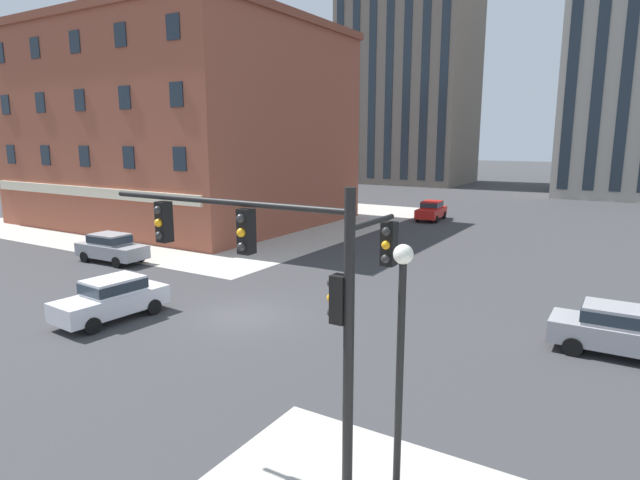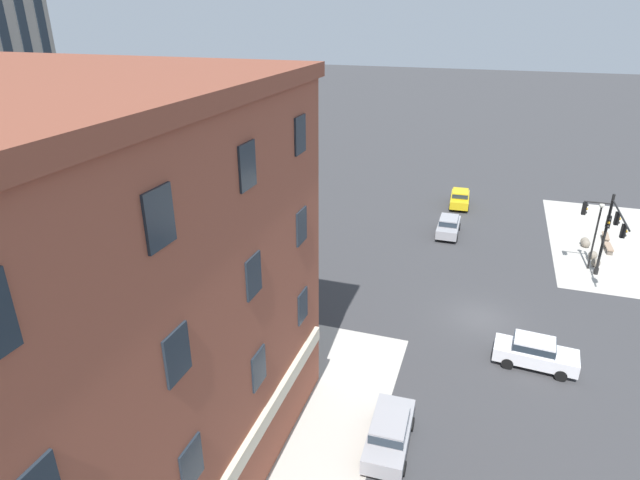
{
  "view_description": "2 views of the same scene",
  "coord_description": "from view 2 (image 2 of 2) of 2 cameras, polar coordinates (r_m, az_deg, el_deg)",
  "views": [
    {
      "loc": [
        13.42,
        -15.83,
        7.15
      ],
      "look_at": [
        0.75,
        4.95,
        2.42
      ],
      "focal_mm": 29.49,
      "sensor_mm": 36.0,
      "label": 1
    },
    {
      "loc": [
        -30.78,
        0.67,
        18.22
      ],
      "look_at": [
        -1.56,
        10.41,
        4.72
      ],
      "focal_mm": 29.55,
      "sensor_mm": 36.0,
      "label": 2
    }
  ],
  "objects": [
    {
      "name": "ground_plane",
      "position": [
        35.77,
        17.03,
        -8.12
      ],
      "size": [
        320.0,
        320.0,
        0.0
      ],
      "primitive_type": "plane",
      "color": "#38383A"
    },
    {
      "name": "traffic_signal_main",
      "position": [
        42.07,
        28.65,
        1.17
      ],
      "size": [
        6.18,
        2.09,
        6.32
      ],
      "color": "black",
      "rests_on": "ground"
    },
    {
      "name": "bollard_sphere_curb_a",
      "position": [
        45.82,
        27.69,
        -2.2
      ],
      "size": [
        0.68,
        0.68,
        0.68
      ],
      "primitive_type": "sphere",
      "color": "gray",
      "rests_on": "ground"
    },
    {
      "name": "bollard_sphere_curb_b",
      "position": [
        47.13,
        27.44,
        -1.46
      ],
      "size": [
        0.68,
        0.68,
        0.68
      ],
      "primitive_type": "sphere",
      "color": "gray",
      "rests_on": "ground"
    },
    {
      "name": "bollard_sphere_curb_c",
      "position": [
        49.19,
        26.85,
        -0.34
      ],
      "size": [
        0.68,
        0.68,
        0.68
      ],
      "primitive_type": "sphere",
      "color": "gray",
      "rests_on": "ground"
    },
    {
      "name": "bollard_sphere_curb_d",
      "position": [
        49.62,
        26.75,
        -0.12
      ],
      "size": [
        0.68,
        0.68,
        0.68
      ],
      "primitive_type": "sphere",
      "color": "gray",
      "rests_on": "ground"
    },
    {
      "name": "bench_near_signal",
      "position": [
        49.22,
        28.76,
        -0.73
      ],
      "size": [
        1.82,
        0.55,
        0.49
      ],
      "color": "#9E7F66",
      "rests_on": "ground"
    },
    {
      "name": "bench_mid_block",
      "position": [
        51.41,
        28.51,
        0.29
      ],
      "size": [
        1.83,
        0.6,
        0.49
      ],
      "color": "#9E7F66",
      "rests_on": "ground"
    },
    {
      "name": "street_lamp_corner_near",
      "position": [
        44.15,
        27.78,
        1.14
      ],
      "size": [
        0.36,
        0.36,
        5.33
      ],
      "color": "black",
      "rests_on": "ground"
    },
    {
      "name": "car_main_northbound_far",
      "position": [
        54.83,
        14.91,
        4.46
      ],
      "size": [
        4.48,
        2.05,
        1.68
      ],
      "color": "gold",
      "rests_on": "ground"
    },
    {
      "name": "car_main_southbound_near",
      "position": [
        47.46,
        13.75,
        1.58
      ],
      "size": [
        4.41,
        1.91,
        1.68
      ],
      "color": "#99999E",
      "rests_on": "ground"
    },
    {
      "name": "car_main_southbound_far",
      "position": [
        25.23,
        7.53,
        -19.89
      ],
      "size": [
        4.46,
        2.01,
        1.68
      ],
      "color": "#99999E",
      "rests_on": "ground"
    },
    {
      "name": "car_cross_eastbound",
      "position": [
        43.64,
        -23.75,
        -1.83
      ],
      "size": [
        2.14,
        4.52,
        1.68
      ],
      "color": "red",
      "rests_on": "ground"
    },
    {
      "name": "car_cross_westbound",
      "position": [
        31.96,
        22.25,
        -11.13
      ],
      "size": [
        2.13,
        4.52,
        1.68
      ],
      "color": "silver",
      "rests_on": "ground"
    }
  ]
}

